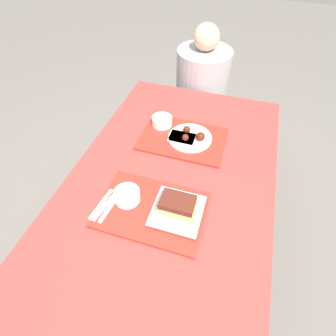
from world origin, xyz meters
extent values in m
plane|color=#605B56|center=(0.00, 0.00, 0.00)|extent=(12.00, 12.00, 0.00)
cube|color=maroon|center=(0.00, 0.00, 0.73)|extent=(0.96, 1.57, 0.04)
cylinder|color=maroon|center=(-0.42, -0.70, 0.36)|extent=(0.07, 0.07, 0.71)
cylinder|color=maroon|center=(-0.42, 0.70, 0.36)|extent=(0.07, 0.07, 0.71)
cylinder|color=maroon|center=(0.42, 0.70, 0.36)|extent=(0.07, 0.07, 0.71)
cube|color=maroon|center=(0.00, 1.00, 0.42)|extent=(0.91, 0.28, 0.04)
cylinder|color=maroon|center=(-0.39, 1.00, 0.20)|extent=(0.06, 0.06, 0.41)
cylinder|color=maroon|center=(0.39, 1.00, 0.20)|extent=(0.06, 0.06, 0.41)
cube|color=red|center=(-0.03, -0.21, 0.76)|extent=(0.45, 0.31, 0.01)
cube|color=red|center=(-0.02, 0.28, 0.76)|extent=(0.45, 0.31, 0.01)
cylinder|color=silver|center=(-0.14, -0.19, 0.79)|extent=(0.11, 0.11, 0.05)
cylinder|color=beige|center=(-0.14, -0.19, 0.81)|extent=(0.10, 0.10, 0.01)
cylinder|color=beige|center=(0.08, -0.19, 0.77)|extent=(0.20, 0.20, 0.01)
cube|color=silver|center=(0.08, -0.19, 0.78)|extent=(0.21, 0.21, 0.01)
cube|color=tan|center=(0.08, -0.19, 0.80)|extent=(0.16, 0.09, 0.04)
cube|color=#4C1E14|center=(0.08, -0.19, 0.84)|extent=(0.14, 0.09, 0.03)
cube|color=white|center=(-0.22, -0.25, 0.77)|extent=(0.05, 0.17, 0.00)
cube|color=white|center=(-0.20, -0.25, 0.77)|extent=(0.03, 0.17, 0.00)
cube|color=white|center=(-0.24, -0.25, 0.77)|extent=(0.04, 0.17, 0.00)
cube|color=#A59E93|center=(-0.01, -0.13, 0.77)|extent=(0.04, 0.03, 0.01)
cylinder|color=silver|center=(-0.16, 0.35, 0.79)|extent=(0.11, 0.11, 0.05)
cylinder|color=beige|center=(-0.16, 0.35, 0.81)|extent=(0.10, 0.10, 0.01)
cylinder|color=beige|center=(0.02, 0.28, 0.77)|extent=(0.24, 0.24, 0.01)
sphere|color=#4C190F|center=(0.08, 0.28, 0.80)|extent=(0.05, 0.05, 0.05)
sphere|color=#4C190F|center=(-0.01, 0.32, 0.79)|extent=(0.04, 0.04, 0.04)
sphere|color=#4C190F|center=(0.00, 0.25, 0.79)|extent=(0.04, 0.04, 0.04)
cube|color=white|center=(-0.02, 0.27, 0.77)|extent=(0.14, 0.10, 0.01)
cylinder|color=#9E9EA3|center=(-0.07, 1.00, 0.69)|extent=(0.38, 0.38, 0.49)
sphere|color=tan|center=(-0.07, 1.00, 1.02)|extent=(0.17, 0.17, 0.17)
camera|label=1|loc=(0.23, -0.78, 1.71)|focal=28.00mm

